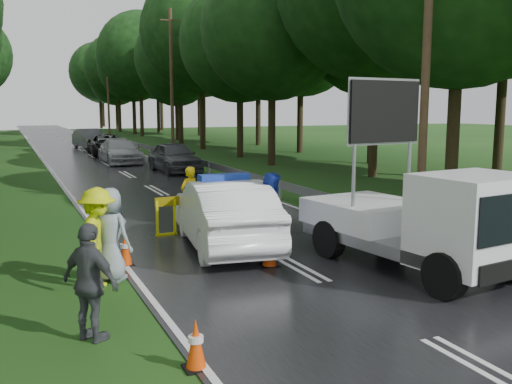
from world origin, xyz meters
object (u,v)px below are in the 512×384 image
queue_car_second (120,151)px  work_truck (424,221)px  officer (189,196)px  queue_car_third (108,145)px  queue_car_fourth (90,139)px  civilian (273,213)px  barrier (200,204)px  queue_car_first (174,157)px  police_sedan (224,214)px

queue_car_second → work_truck: bearing=-87.7°
officer → queue_car_third: (1.83, 25.18, -0.12)m
queue_car_fourth → civilian: bearing=-98.7°
barrier → civilian: size_ratio=1.32×
work_truck → queue_car_fourth: (-1.45, 38.98, -0.27)m
officer → queue_car_third: 25.24m
civilian → queue_car_first: bearing=39.1°
barrier → queue_car_second: size_ratio=0.51×
police_sedan → work_truck: bearing=138.4°
police_sedan → queue_car_fourth: police_sedan is taller
work_truck → queue_car_fourth: size_ratio=1.06×
queue_car_third → police_sedan: bearing=-91.8°
police_sedan → officer: size_ratio=3.07×
work_truck → officer: (-2.99, 6.66, -0.23)m
queue_car_second → barrier: bearing=-95.4°
queue_car_first → queue_car_fourth: size_ratio=0.96×
queue_car_first → queue_car_third: bearing=94.8°
queue_car_fourth → police_sedan: bearing=-100.1°
work_truck → officer: bearing=107.0°
barrier → officer: officer is taller
queue_car_first → queue_car_fourth: (-1.73, 19.14, 0.01)m
barrier → queue_car_second: 20.38m
queue_car_first → queue_car_third: queue_car_first is taller
officer → barrier: bearing=62.1°
police_sedan → queue_car_second: bearing=-85.9°
police_sedan → queue_car_second: police_sedan is taller
officer → civilian: bearing=75.9°
barrier → queue_car_second: queue_car_second is taller
work_truck → queue_car_third: size_ratio=0.99×
police_sedan → civilian: size_ratio=2.72×
civilian → queue_car_first: civilian is taller
civilian → police_sedan: bearing=87.3°
queue_car_second → queue_car_third: queue_car_third is taller
work_truck → queue_car_first: 19.84m
queue_car_first → queue_car_third: 12.09m
civilian → queue_car_fourth: civilian is taller
barrier → queue_car_third: size_ratio=0.48×
queue_car_third → work_truck: bearing=-85.9°
civilian → queue_car_first: (2.50, 17.22, -0.16)m
police_sedan → queue_car_second: 22.29m
police_sedan → queue_car_first: 16.57m
police_sedan → officer: (0.06, 3.06, 0.02)m
barrier → queue_car_third: queue_car_third is taller
officer → queue_car_third: officer is taller
queue_car_second → police_sedan: bearing=-95.1°
police_sedan → queue_car_first: police_sedan is taller
police_sedan → work_truck: (3.05, -3.60, 0.25)m
civilian → queue_car_third: 29.24m
work_truck → civilian: bearing=123.2°
queue_car_fourth → officer: bearing=-100.2°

